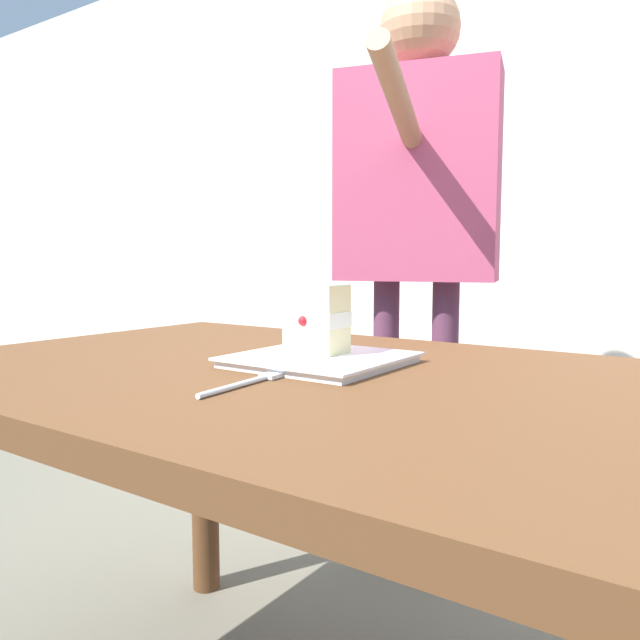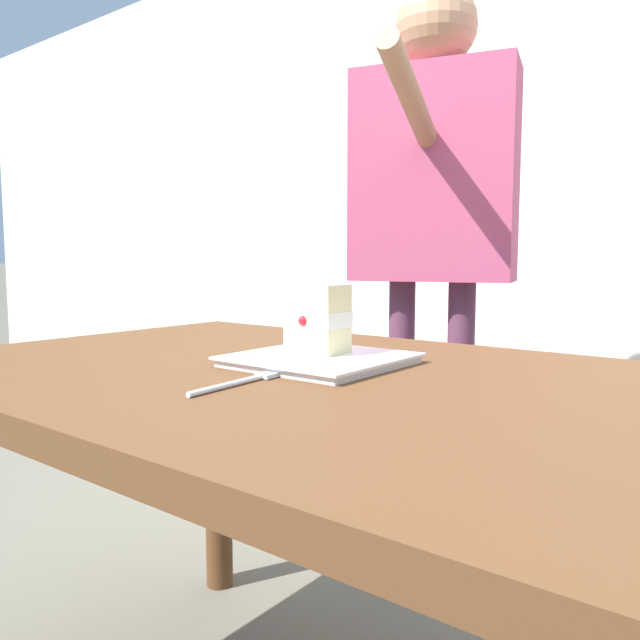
{
  "view_description": "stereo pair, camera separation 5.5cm",
  "coord_description": "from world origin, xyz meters",
  "views": [
    {
      "loc": [
        -0.37,
        0.76,
        0.87
      ],
      "look_at": [
        0.2,
        -0.05,
        0.77
      ],
      "focal_mm": 35.11,
      "sensor_mm": 36.0,
      "label": 1
    },
    {
      "loc": [
        -0.41,
        0.73,
        0.87
      ],
      "look_at": [
        0.2,
        -0.05,
        0.77
      ],
      "focal_mm": 35.11,
      "sensor_mm": 36.0,
      "label": 2
    }
  ],
  "objects": [
    {
      "name": "patio_table",
      "position": [
        0.0,
        0.0,
        0.61
      ],
      "size": [
        1.69,
        0.83,
        0.7
      ],
      "color": "brown",
      "rests_on": "ground"
    },
    {
      "name": "parked_car_far",
      "position": [
        17.35,
        -15.4,
        0.75
      ],
      "size": [
        4.49,
        2.17,
        1.39
      ],
      "color": "black",
      "rests_on": "ground"
    },
    {
      "name": "diner_person",
      "position": [
        0.41,
        -0.82,
        1.06
      ],
      "size": [
        0.47,
        0.6,
        1.59
      ],
      "color": "#5D3049",
      "rests_on": "ground"
    },
    {
      "name": "dessert_plate",
      "position": [
        0.2,
        -0.05,
        0.71
      ],
      "size": [
        0.25,
        0.25,
        0.02
      ],
      "color": "white",
      "rests_on": "patio_table"
    },
    {
      "name": "patio_building",
      "position": [
        1.82,
        -3.61,
        1.2
      ],
      "size": [
        5.85,
        3.83,
        2.4
      ],
      "color": "silver",
      "rests_on": "ground"
    },
    {
      "name": "cake_slice",
      "position": [
        0.22,
        -0.07,
        0.77
      ],
      "size": [
        0.09,
        0.07,
        0.11
      ],
      "color": "beige",
      "rests_on": "dessert_plate"
    },
    {
      "name": "parked_car_near",
      "position": [
        8.57,
        -12.58,
        0.8
      ],
      "size": [
        1.87,
        4.45,
        1.51
      ],
      "color": "#B7BABF",
      "rests_on": "ground"
    },
    {
      "name": "dessert_fork",
      "position": [
        0.19,
        0.14,
        0.7
      ],
      "size": [
        0.03,
        0.17,
        0.01
      ],
      "color": "silver",
      "rests_on": "patio_table"
    },
    {
      "name": "parked_car_extra",
      "position": [
        10.82,
        -28.48,
        0.76
      ],
      "size": [
        2.4,
        4.45,
        1.44
      ],
      "color": "black",
      "rests_on": "ground"
    }
  ]
}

